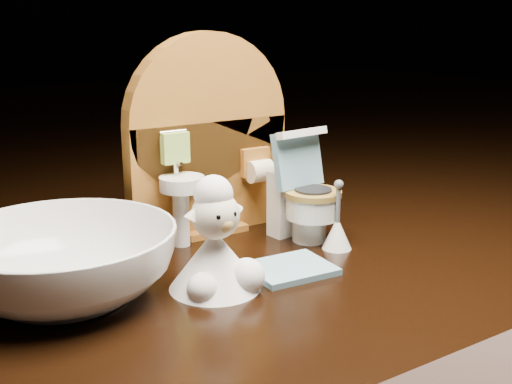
# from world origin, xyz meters

# --- Properties ---
(backdrop_panel) EXTENTS (0.13, 0.05, 0.15)m
(backdrop_panel) POSITION_xyz_m (-0.00, 0.06, 0.07)
(backdrop_panel) COLOR #9B5D20
(backdrop_panel) RESTS_ON ground
(toy_toilet) EXTENTS (0.04, 0.06, 0.08)m
(toy_toilet) POSITION_xyz_m (0.05, 0.01, 0.03)
(toy_toilet) COLOR white
(toy_toilet) RESTS_ON ground
(bath_mat) EXTENTS (0.06, 0.05, 0.00)m
(bath_mat) POSITION_xyz_m (0.00, -0.04, 0.00)
(bath_mat) COLOR #6C9BAE
(bath_mat) RESTS_ON ground
(toilet_brush) EXTENTS (0.02, 0.02, 0.05)m
(toilet_brush) POSITION_xyz_m (0.06, -0.02, 0.01)
(toilet_brush) COLOR white
(toilet_brush) RESTS_ON ground
(plush_lamb) EXTENTS (0.06, 0.06, 0.07)m
(plush_lamb) POSITION_xyz_m (-0.05, -0.03, 0.03)
(plush_lamb) COLOR white
(plush_lamb) RESTS_ON ground
(ceramic_bowl) EXTENTS (0.14, 0.14, 0.04)m
(ceramic_bowl) POSITION_xyz_m (-0.13, 0.00, 0.02)
(ceramic_bowl) COLOR white
(ceramic_bowl) RESTS_ON ground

